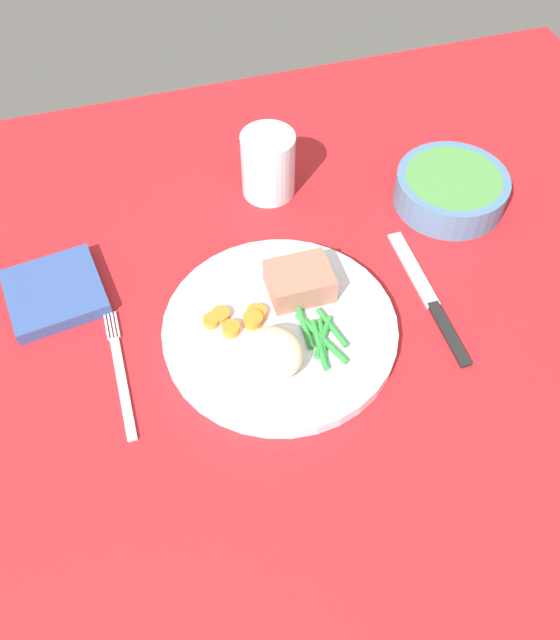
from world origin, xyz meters
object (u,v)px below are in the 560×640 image
at_px(meat_portion, 300,281).
at_px(fork, 121,373).
at_px(napkin, 55,292).
at_px(salad_bowl, 451,188).
at_px(dinner_plate, 280,330).
at_px(knife, 429,299).
at_px(water_glass, 268,168).

height_order(meat_portion, fork, meat_portion).
bearing_deg(napkin, salad_bowl, 1.83).
bearing_deg(meat_portion, dinner_plate, -130.60).
distance_m(knife, water_glass, 0.27).
height_order(knife, napkin, napkin).
bearing_deg(fork, napkin, 112.61).
bearing_deg(fork, knife, -1.12).
xyz_separation_m(meat_portion, water_glass, (0.02, 0.19, 0.00)).
bearing_deg(knife, water_glass, 119.41).
height_order(knife, water_glass, water_glass).
bearing_deg(water_glass, dinner_plate, -102.87).
height_order(dinner_plate, fork, dinner_plate).
distance_m(dinner_plate, water_glass, 0.24).
relative_size(meat_portion, fork, 0.43).
distance_m(dinner_plate, meat_portion, 0.06).
bearing_deg(salad_bowl, knife, -122.14).
distance_m(meat_portion, knife, 0.15).
relative_size(dinner_plate, meat_portion, 3.67).
bearing_deg(dinner_plate, napkin, 151.91).
xyz_separation_m(dinner_plate, napkin, (-0.24, 0.13, 0.00)).
xyz_separation_m(dinner_plate, meat_portion, (0.04, 0.04, 0.02)).
height_order(dinner_plate, meat_portion, meat_portion).
bearing_deg(water_glass, knife, -61.14).
bearing_deg(knife, dinner_plate, 179.65).
distance_m(meat_portion, water_glass, 0.19).
relative_size(knife, napkin, 1.93).
distance_m(fork, salad_bowl, 0.47).
relative_size(fork, water_glass, 1.90).
distance_m(meat_portion, fork, 0.22).
bearing_deg(salad_bowl, water_glass, 158.13).
relative_size(fork, knife, 0.81).
bearing_deg(water_glass, meat_portion, -95.24).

